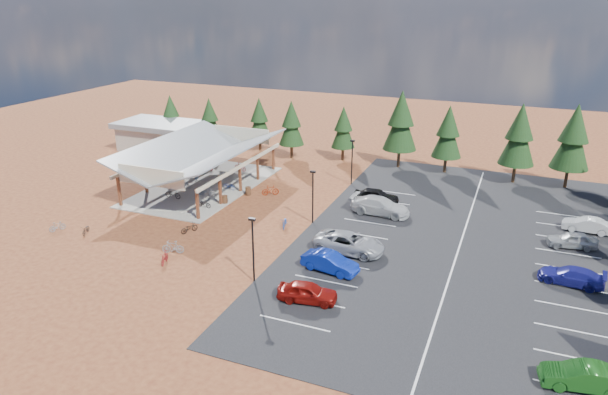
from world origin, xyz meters
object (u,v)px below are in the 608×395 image
(car_8, at_px, (572,240))
(bike_0, at_px, (173,194))
(bike_1, at_px, (185,184))
(bike_5, at_px, (207,191))
(bike_6, at_px, (229,186))
(bike_13, at_px, (173,247))
(bike_9, at_px, (57,226))
(car_2, at_px, (349,243))
(trash_bin_0, at_px, (225,200))
(lamp_post_2, at_px, (352,159))
(car_5, at_px, (582,376))
(bike_7, at_px, (240,167))
(lamp_post_1, at_px, (313,193))
(bike_11, at_px, (165,258))
(bike_3, at_px, (208,166))
(car_0, at_px, (307,292))
(bike_4, at_px, (204,204))
(car_1, at_px, (330,262))
(bike_2, at_px, (193,174))
(bike_14, at_px, (285,222))
(lamp_post_0, at_px, (253,245))
(car_3, at_px, (380,206))
(car_4, at_px, (376,196))
(bike_8, at_px, (86,230))
(bike_12, at_px, (189,228))
(trash_bin_1, at_px, (248,191))
(bike_15, at_px, (270,190))
(car_9, at_px, (587,225))
(bike_pavilion, at_px, (202,154))

(car_8, bearing_deg, bike_0, -95.33)
(bike_1, distance_m, bike_5, 3.69)
(bike_0, relative_size, bike_1, 1.30)
(bike_5, height_order, bike_6, bike_5)
(bike_5, distance_m, bike_13, 13.46)
(bike_9, xyz_separation_m, car_2, (25.88, 5.91, 0.42))
(trash_bin_0, relative_size, bike_1, 0.61)
(lamp_post_2, distance_m, car_5, 35.40)
(bike_1, height_order, car_8, car_8)
(bike_5, distance_m, bike_7, 9.10)
(lamp_post_1, height_order, lamp_post_2, same)
(bike_11, bearing_deg, bike_13, 85.79)
(bike_3, height_order, bike_7, bike_7)
(bike_11, xyz_separation_m, car_0, (12.71, -1.02, 0.25))
(bike_4, bearing_deg, car_8, -80.67)
(bike_1, height_order, car_5, car_5)
(bike_11, relative_size, car_1, 0.37)
(car_8, bearing_deg, car_5, -10.98)
(bike_2, bearing_deg, trash_bin_0, -111.18)
(trash_bin_0, relative_size, bike_14, 0.49)
(car_2, bearing_deg, bike_0, 78.79)
(lamp_post_0, relative_size, bike_1, 3.48)
(car_3, bearing_deg, bike_13, 140.79)
(car_4, xyz_separation_m, car_5, (17.69, -22.83, -0.07))
(bike_7, bearing_deg, bike_13, -152.06)
(bike_7, height_order, bike_11, bike_7)
(bike_6, relative_size, bike_8, 1.03)
(bike_2, bearing_deg, car_3, -80.21)
(bike_12, bearing_deg, trash_bin_1, -67.34)
(bike_11, bearing_deg, car_5, -25.54)
(bike_5, distance_m, car_1, 20.72)
(bike_6, height_order, car_2, car_2)
(car_3, distance_m, car_4, 2.89)
(bike_15, height_order, car_1, car_1)
(bike_5, xyz_separation_m, bike_13, (4.61, -12.64, -0.10))
(bike_13, relative_size, car_4, 0.40)
(bike_15, height_order, car_2, car_2)
(lamp_post_0, distance_m, car_9, 30.69)
(bike_12, height_order, bike_13, bike_13)
(bike_3, relative_size, bike_7, 0.90)
(bike_9, height_order, car_2, car_2)
(bike_11, bearing_deg, trash_bin_1, 75.54)
(bike_11, bearing_deg, bike_pavilion, 93.75)
(lamp_post_1, bearing_deg, bike_1, 167.91)
(bike_3, height_order, bike_6, bike_3)
(bike_6, relative_size, car_0, 0.37)
(trash_bin_1, bearing_deg, bike_7, 124.26)
(bike_11, relative_size, car_3, 0.29)
(trash_bin_1, bearing_deg, bike_3, 146.09)
(lamp_post_0, relative_size, bike_11, 3.06)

